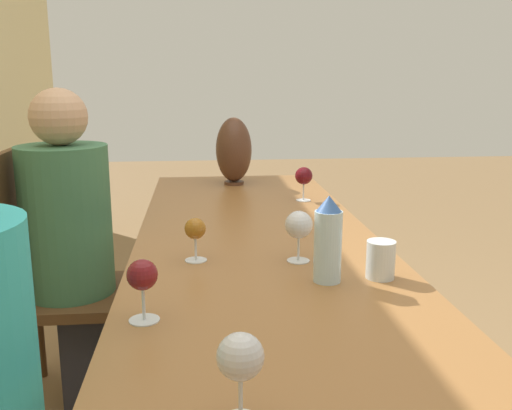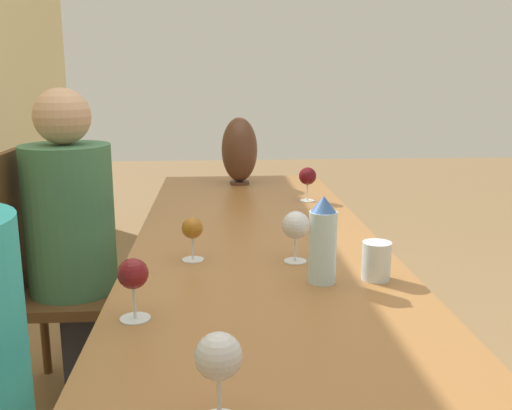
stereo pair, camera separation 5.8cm
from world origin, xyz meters
name	(u,v)px [view 2 (the right image)]	position (x,y,z in m)	size (l,w,h in m)	color
dining_table	(262,280)	(0.00, 0.00, 0.66)	(2.84, 0.80, 0.73)	#936033
water_bottle	(323,241)	(-0.20, -0.14, 0.84)	(0.07, 0.07, 0.23)	silver
water_tumbler	(376,261)	(-0.19, -0.29, 0.78)	(0.08, 0.08, 0.10)	silver
vase	(239,150)	(1.19, 0.02, 0.90)	(0.18, 0.18, 0.33)	#4C2D1E
wine_glass_0	(192,230)	(0.00, 0.20, 0.82)	(0.06, 0.06, 0.13)	silver
wine_glass_2	(219,358)	(-0.80, 0.13, 0.84)	(0.07, 0.07, 0.15)	silver
wine_glass_3	(308,177)	(0.78, -0.26, 0.84)	(0.08, 0.08, 0.15)	silver
wine_glass_4	(133,276)	(-0.41, 0.32, 0.83)	(0.07, 0.07, 0.14)	silver
wine_glass_5	(296,226)	(-0.03, -0.09, 0.84)	(0.08, 0.08, 0.15)	silver
chair_far	(53,274)	(0.51, 0.76, 0.52)	(0.44, 0.44, 0.99)	brown
person_far	(75,239)	(0.51, 0.67, 0.66)	(0.33, 0.33, 1.22)	#2D2D38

